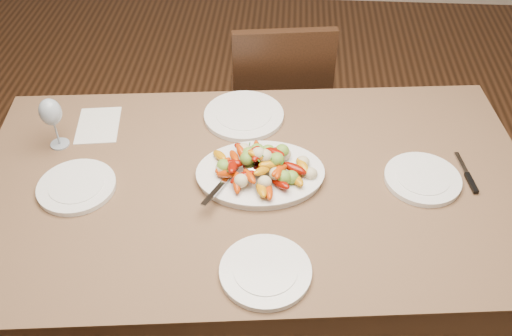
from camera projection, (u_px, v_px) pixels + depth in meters
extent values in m
cube|color=brown|center=(256.00, 255.00, 2.13)|extent=(1.94, 1.23, 0.76)
ellipsoid|color=white|center=(260.00, 175.00, 1.88)|extent=(0.44, 0.35, 0.02)
cylinder|color=white|center=(77.00, 187.00, 1.84)|extent=(0.25, 0.25, 0.02)
cylinder|color=white|center=(422.00, 179.00, 1.87)|extent=(0.25, 0.25, 0.02)
cylinder|color=white|center=(244.00, 116.00, 2.12)|extent=(0.30, 0.30, 0.02)
cylinder|color=white|center=(265.00, 272.00, 1.59)|extent=(0.26, 0.26, 0.02)
cube|color=silver|center=(98.00, 125.00, 2.09)|extent=(0.18, 0.23, 0.00)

